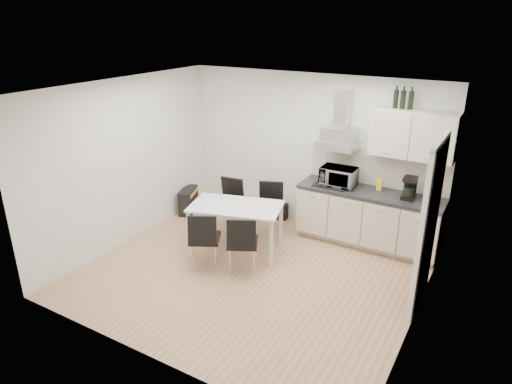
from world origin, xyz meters
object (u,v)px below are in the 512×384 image
Objects in this scene: chair_far_right at (270,210)px; chair_near_left at (205,239)px; guitar_amp at (188,200)px; chair_far_left at (228,206)px; floor_speaker at (283,211)px; chair_near_right at (243,243)px; dining_table at (236,210)px; kitchenette at (373,196)px.

chair_near_left is at bearing 54.51° from chair_far_right.
chair_near_left is 2.05m from guitar_amp.
chair_far_right is (0.71, 0.19, 0.00)m from chair_far_left.
chair_far_right is at bearing -91.85° from floor_speaker.
chair_near_right is at bearing -90.27° from floor_speaker.
chair_far_right reaches higher than dining_table.
chair_near_left is at bearing -66.28° from guitar_amp.
floor_speaker is (1.66, 0.60, -0.08)m from guitar_amp.
guitar_amp is at bearing -19.31° from chair_far_left.
kitchenette reaches higher than chair_far_left.
kitchenette reaches higher than dining_table.
floor_speaker is (-1.64, 0.17, -0.69)m from kitchenette.
kitchenette is at bearing 174.62° from chair_far_right.
dining_table is 2.61× the size of guitar_amp.
kitchenette reaches higher than chair_far_right.
kitchenette reaches higher than chair_near_left.
chair_far_right and chair_near_left have the same top height.
kitchenette reaches higher than guitar_amp.
chair_far_left is 1.50× the size of guitar_amp.
chair_far_left is at bearing -136.07° from floor_speaker.
chair_near_left is 1.00× the size of chair_near_right.
chair_far_right is (0.19, 0.73, -0.23)m from dining_table.
chair_near_right reaches higher than guitar_amp.
dining_table is at bearing -48.17° from guitar_amp.
chair_far_left reaches higher than dining_table.
guitar_amp is (-1.45, 1.44, -0.21)m from chair_near_left.
chair_near_left is at bearing -106.03° from floor_speaker.
dining_table is 0.68m from chair_near_right.
dining_table is at bearing 51.63° from chair_near_left.
chair_near_right is 3.03× the size of floor_speaker.
dining_table is 0.70m from chair_near_left.
chair_far_left is (-0.52, 0.54, -0.23)m from dining_table.
chair_far_left is 1.00× the size of chair_far_right.
chair_near_left reaches higher than floor_speaker.
chair_near_left is 3.03× the size of floor_speaker.
guitar_amp is at bearing 106.94° from chair_near_left.
chair_near_left is at bearing 102.69° from chair_far_left.
dining_table is at bearing 127.92° from chair_far_left.
chair_far_right reaches higher than floor_speaker.
chair_near_right is 1.50× the size of guitar_amp.
guitar_amp is at bearing -24.64° from chair_far_right.
kitchenette is at bearing 24.57° from chair_near_right.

